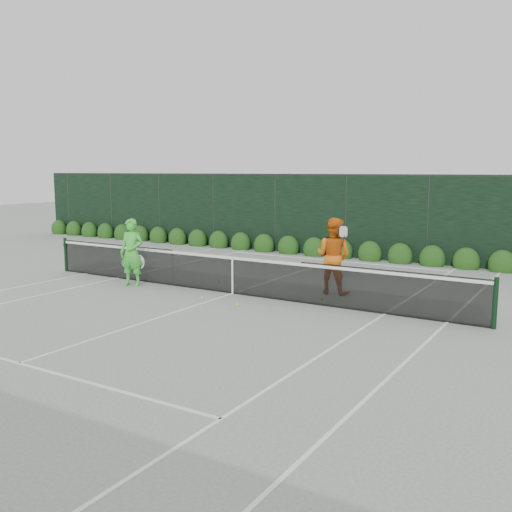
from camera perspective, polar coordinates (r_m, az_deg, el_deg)
The scene contains 8 objects.
ground at distance 14.95m, azimuth -2.35°, elevation -3.78°, with size 80.00×80.00×0.00m, color gray.
tennis_net at distance 14.86m, azimuth -2.44°, elevation -1.77°, with size 12.90×0.10×1.07m.
player_woman at distance 16.17m, azimuth -12.32°, elevation 0.34°, with size 0.78×0.61×1.88m.
player_man at distance 14.95m, azimuth 7.74°, elevation 0.03°, with size 1.01×0.81×1.99m.
court_lines at distance 14.95m, azimuth -2.35°, elevation -3.76°, with size 11.03×23.83×0.01m.
windscreen_fence at distance 12.56m, azimuth -9.30°, elevation 0.76°, with size 32.00×21.07×3.06m.
hedge_row at distance 21.13m, azimuth 8.52°, elevation 0.43°, with size 31.66×0.65×0.94m.
tennis_balls at distance 14.99m, azimuth -3.30°, elevation -3.62°, with size 5.31×2.14×0.07m.
Camera 1 is at (8.16, -12.12, 3.20)m, focal length 40.00 mm.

